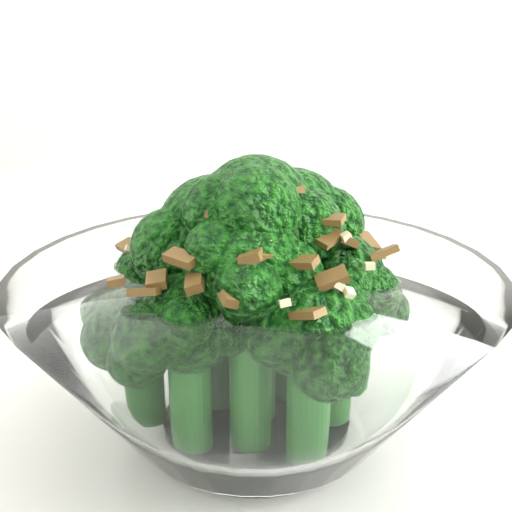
{
  "coord_description": "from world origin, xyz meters",
  "views": [
    {
      "loc": [
        -0.16,
        -0.42,
        0.99
      ],
      "look_at": [
        -0.19,
        -0.06,
        0.85
      ],
      "focal_mm": 55.0,
      "sensor_mm": 36.0,
      "label": 1
    }
  ],
  "objects": [
    {
      "name": "table",
      "position": [
        -0.12,
        0.04,
        0.68
      ],
      "size": [
        1.42,
        1.22,
        0.75
      ],
      "color": "white",
      "rests_on": "ground"
    },
    {
      "name": "broccoli_dish",
      "position": [
        -0.19,
        -0.06,
        0.81
      ],
      "size": [
        0.25,
        0.25,
        0.16
      ],
      "color": "white",
      "rests_on": "table"
    }
  ]
}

